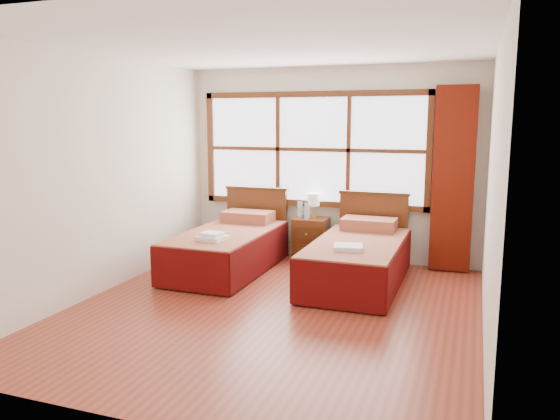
% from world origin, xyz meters
% --- Properties ---
extents(floor, '(4.50, 4.50, 0.00)m').
position_xyz_m(floor, '(0.00, 0.00, 0.00)').
color(floor, '#933924').
rests_on(floor, ground).
extents(ceiling, '(4.50, 4.50, 0.00)m').
position_xyz_m(ceiling, '(0.00, 0.00, 2.60)').
color(ceiling, white).
rests_on(ceiling, wall_back).
extents(wall_back, '(4.00, 0.00, 4.00)m').
position_xyz_m(wall_back, '(0.00, 2.25, 1.30)').
color(wall_back, silver).
rests_on(wall_back, floor).
extents(wall_left, '(0.00, 4.50, 4.50)m').
position_xyz_m(wall_left, '(-2.00, 0.00, 1.30)').
color(wall_left, silver).
rests_on(wall_left, floor).
extents(wall_right, '(0.00, 4.50, 4.50)m').
position_xyz_m(wall_right, '(2.00, 0.00, 1.30)').
color(wall_right, silver).
rests_on(wall_right, floor).
extents(window, '(3.16, 0.06, 1.56)m').
position_xyz_m(window, '(-0.25, 2.21, 1.50)').
color(window, white).
rests_on(window, wall_back).
extents(curtain, '(0.50, 0.16, 2.30)m').
position_xyz_m(curtain, '(1.60, 2.11, 1.17)').
color(curtain, '#65160A').
rests_on(curtain, wall_back).
extents(bed_left, '(0.99, 2.01, 0.96)m').
position_xyz_m(bed_left, '(-1.05, 1.20, 0.29)').
color(bed_left, '#3F230D').
rests_on(bed_left, floor).
extents(bed_right, '(1.00, 2.02, 0.97)m').
position_xyz_m(bed_right, '(0.62, 1.20, 0.30)').
color(bed_right, '#3F230D').
rests_on(bed_right, floor).
extents(nightstand, '(0.44, 0.44, 0.59)m').
position_xyz_m(nightstand, '(-0.20, 1.99, 0.30)').
color(nightstand, '#552912').
rests_on(nightstand, floor).
extents(towels_left, '(0.34, 0.31, 0.09)m').
position_xyz_m(towels_left, '(-1.00, 0.64, 0.55)').
color(towels_left, white).
rests_on(towels_left, bed_left).
extents(towels_right, '(0.37, 0.34, 0.05)m').
position_xyz_m(towels_right, '(0.60, 0.70, 0.54)').
color(towels_right, white).
rests_on(towels_right, bed_right).
extents(lamp, '(0.17, 0.17, 0.33)m').
position_xyz_m(lamp, '(-0.19, 2.06, 0.82)').
color(lamp, gold).
rests_on(lamp, nightstand).
extents(bottle_near, '(0.06, 0.06, 0.25)m').
position_xyz_m(bottle_near, '(-0.36, 1.99, 0.70)').
color(bottle_near, '#A2C1D0').
rests_on(bottle_near, nightstand).
extents(bottle_far, '(0.06, 0.06, 0.25)m').
position_xyz_m(bottle_far, '(-0.24, 1.93, 0.70)').
color(bottle_far, '#A2C1D0').
rests_on(bottle_far, nightstand).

